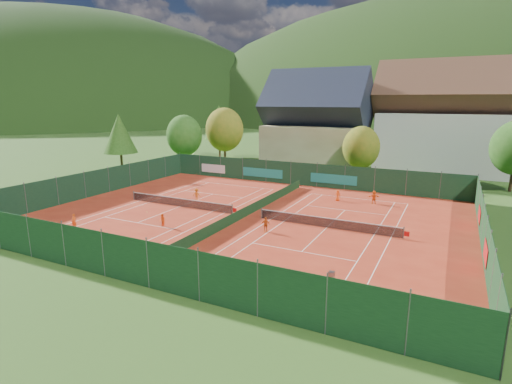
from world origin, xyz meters
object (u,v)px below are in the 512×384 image
object	(u,v)px
player_left_mid	(162,220)
hotel_block_a	(447,124)
player_left_far	(197,194)
player_right_far_b	(374,197)
player_left_near	(74,221)
player_right_far_a	(338,195)
chalet	(317,128)
ball_hopper	(332,274)
player_right_near	(265,225)

from	to	relation	value
player_left_mid	hotel_block_a	bearing A→B (deg)	81.59
player_left_far	player_right_far_b	size ratio (longest dim) A/B	0.94
player_left_near	player_right_far_a	world-z (taller)	player_left_near
chalet	player_left_mid	bearing A→B (deg)	-93.38
player_left_near	player_left_far	size ratio (longest dim) A/B	0.97
chalet	player_right_far_a	bearing A→B (deg)	-65.30
chalet	ball_hopper	bearing A→B (deg)	-70.35
player_right_far_b	ball_hopper	bearing A→B (deg)	63.33
chalet	player_right_far_a	distance (m)	22.94
hotel_block_a	player_left_mid	distance (m)	47.78
player_right_near	player_right_far_a	bearing A→B (deg)	62.94
player_left_far	player_right_far_b	xyz separation A→B (m)	(18.04, 7.38, 0.04)
player_left_mid	player_right_far_b	xyz separation A→B (m)	(15.25, 16.67, 0.13)
player_right_near	player_right_far_a	distance (m)	13.59
player_left_mid	player_right_far_a	size ratio (longest dim) A/B	0.95
hotel_block_a	player_left_mid	xyz separation A→B (m)	(-21.14, -42.30, -6.78)
hotel_block_a	player_left_far	distance (m)	41.32
ball_hopper	player_right_far_b	xyz separation A→B (m)	(-1.31, 20.74, 0.18)
player_right_near	player_left_far	bearing A→B (deg)	134.91
hotel_block_a	player_left_mid	world-z (taller)	hotel_block_a
ball_hopper	player_right_far_b	bearing A→B (deg)	93.60
player_left_far	player_right_far_a	world-z (taller)	player_left_far
chalet	player_left_far	bearing A→B (deg)	-100.36
chalet	hotel_block_a	distance (m)	19.94
player_right_near	player_right_far_a	xyz separation A→B (m)	(2.62, 13.34, -0.02)
player_left_mid	player_right_near	size ratio (longest dim) A/B	0.92
hotel_block_a	ball_hopper	bearing A→B (deg)	-95.65
player_left_far	player_right_far_a	bearing A→B (deg)	-166.60
player_left_far	player_right_near	world-z (taller)	player_left_far
chalet	hotel_block_a	world-z (taller)	hotel_block_a
ball_hopper	player_right_near	bearing A→B (deg)	138.38
player_left_far	player_right_far_a	distance (m)	15.77
player_right_near	player_left_near	bearing A→B (deg)	-172.30
player_left_near	player_right_near	bearing A→B (deg)	8.60
player_right_far_a	player_right_near	bearing A→B (deg)	48.01
player_left_near	player_left_far	xyz separation A→B (m)	(3.76, 13.16, 0.02)
player_left_mid	player_right_far_b	size ratio (longest dim) A/B	0.83
hotel_block_a	player_left_near	bearing A→B (deg)	-120.96
player_right_far_a	hotel_block_a	bearing A→B (deg)	-141.31
player_left_near	player_right_near	distance (m)	16.73
chalet	hotel_block_a	xyz separation A→B (m)	(19.00, 6.00, 0.76)
chalet	player_right_near	world-z (taller)	chalet
chalet	player_left_far	distance (m)	28.09
chalet	player_left_near	distance (m)	41.53
chalet	ball_hopper	world-z (taller)	chalet
player_right_far_b	chalet	bearing A→B (deg)	-86.54
hotel_block_a	player_right_far_b	world-z (taller)	hotel_block_a
ball_hopper	player_left_far	size ratio (longest dim) A/B	0.58
player_right_near	player_right_far_b	distance (m)	15.27
hotel_block_a	player_right_far_a	bearing A→B (deg)	-110.45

